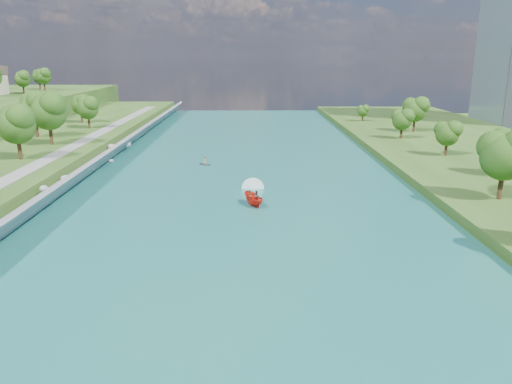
{
  "coord_description": "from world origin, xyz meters",
  "views": [
    {
      "loc": [
        1.6,
        -53.64,
        20.3
      ],
      "look_at": [
        2.36,
        11.59,
        2.5
      ],
      "focal_mm": 35.0,
      "sensor_mm": 36.0,
      "label": 1
    }
  ],
  "objects": [
    {
      "name": "raft",
      "position": [
        -7.06,
        40.25,
        0.46
      ],
      "size": [
        3.11,
        2.99,
        1.61
      ],
      "rotation": [
        0.0,
        0.0,
        0.91
      ],
      "color": "gray",
      "rests_on": "river_water"
    },
    {
      "name": "riprap_bank",
      "position": [
        -25.85,
        19.51,
        1.81
      ],
      "size": [
        3.56,
        236.0,
        4.05
      ],
      "color": "slate",
      "rests_on": "ground"
    },
    {
      "name": "ground",
      "position": [
        0.0,
        0.0,
        0.0
      ],
      "size": [
        260.0,
        260.0,
        0.0
      ],
      "primitive_type": "plane",
      "color": "#2D5119",
      "rests_on": "ground"
    },
    {
      "name": "river_water",
      "position": [
        0.0,
        20.0,
        0.05
      ],
      "size": [
        55.0,
        240.0,
        0.1
      ],
      "primitive_type": "cube",
      "color": "#1A6463",
      "rests_on": "ground"
    },
    {
      "name": "motorboat",
      "position": [
        1.99,
        14.5,
        0.91
      ],
      "size": [
        3.6,
        19.31,
        2.25
      ],
      "rotation": [
        0.0,
        0.0,
        3.52
      ],
      "color": "red",
      "rests_on": "river_water"
    },
    {
      "name": "riverside_path",
      "position": [
        -32.5,
        20.0,
        3.55
      ],
      "size": [
        3.0,
        200.0,
        0.1
      ],
      "primitive_type": "cube",
      "color": "gray",
      "rests_on": "berm_west"
    },
    {
      "name": "trees_east",
      "position": [
        39.49,
        18.24,
        6.34
      ],
      "size": [
        18.0,
        143.13,
        11.17
      ],
      "color": "#164512",
      "rests_on": "berm_east"
    }
  ]
}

